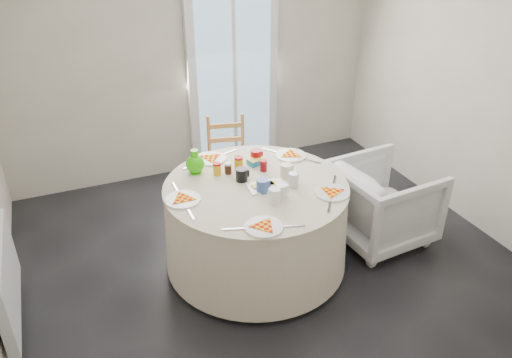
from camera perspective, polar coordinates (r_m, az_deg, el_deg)
name	(u,v)px	position (r m, az deg, el deg)	size (l,w,h in m)	color
floor	(274,269)	(4.18, 2.04, -10.24)	(4.00, 4.00, 0.00)	black
wall_back	(194,53)	(5.29, -7.08, 14.09)	(4.00, 0.02, 2.60)	#BCB5A3
wall_right	(494,87)	(4.68, 25.54, 9.49)	(0.02, 4.00, 2.60)	#BCB5A3
glass_door	(233,74)	(5.43, -2.63, 11.93)	(1.00, 0.08, 2.10)	silver
radiator	(6,279)	(3.90, -26.62, -10.18)	(0.07, 1.00, 0.55)	silver
table	(256,225)	(4.03, 0.00, -5.29)	(1.47, 1.47, 0.74)	beige
wooden_chair	(228,159)	(4.85, -3.19, 2.33)	(0.39, 0.37, 0.87)	#C89043
armchair	(383,200)	(4.46, 14.26, -2.33)	(0.77, 0.72, 0.80)	silver
place_settings	(256,182)	(3.82, 0.00, -0.39)	(1.42, 1.42, 0.03)	silver
jar_cluster	(239,165)	(3.97, -1.91, 1.64)	(0.42, 0.21, 0.12)	#AF671D
butter_tub	(256,160)	(4.12, 0.01, 2.20)	(0.14, 0.10, 0.06)	teal
green_pitcher	(195,159)	(3.98, -7.01, 2.31)	(0.15, 0.15, 0.19)	#32C609
cheese_platter	(266,184)	(3.79, 1.20, -0.63)	(0.28, 0.18, 0.04)	white
mugs_glasses	(269,176)	(3.83, 1.51, 0.35)	(0.69, 0.69, 0.13)	gray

